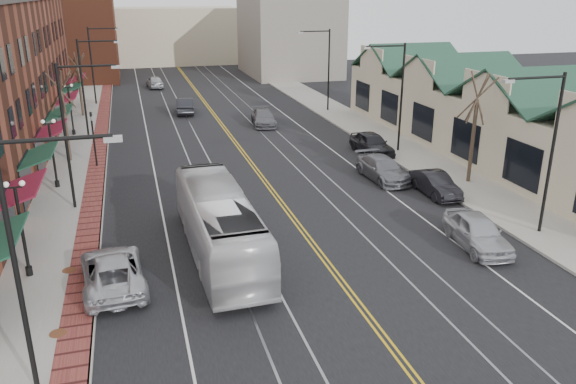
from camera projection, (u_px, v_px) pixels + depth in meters
ground at (381, 334)px, 20.23m from camera, size 160.00×160.00×0.00m
sidewalk_left at (71, 187)px, 35.23m from camera, size 4.00×120.00×0.15m
sidewalk_right at (416, 157)px, 41.38m from camera, size 4.00×120.00×0.15m
building_right at (490, 123)px, 42.17m from camera, size 8.00×36.00×4.60m
backdrop_left at (62, 27)px, 77.13m from camera, size 14.00×18.00×14.00m
backdrop_mid at (172, 35)px, 95.65m from camera, size 22.00×14.00×9.00m
backdrop_right at (289, 36)px, 81.05m from camera, size 12.00×16.00×11.00m
streetlight_l_0 at (29, 243)px, 15.69m from camera, size 3.33×0.25×8.00m
streetlight_l_1 at (72, 122)px, 30.18m from camera, size 3.33×0.25×8.00m
streetlight_l_2 at (88, 79)px, 44.66m from camera, size 3.33×0.25×8.00m
streetlight_l_3 at (95, 57)px, 59.15m from camera, size 3.33×0.25×8.00m
streetlight_r_0 at (546, 138)px, 26.79m from camera, size 3.33×0.25×8.00m
streetlight_r_1 at (397, 87)px, 41.27m from camera, size 3.33×0.25×8.00m
streetlight_r_2 at (325, 62)px, 55.76m from camera, size 3.33×0.25×8.00m
lamppost_l_1 at (22, 231)px, 23.44m from camera, size 0.84×0.28×4.27m
lamppost_l_2 at (53, 155)px, 34.31m from camera, size 0.84×0.28×4.27m
lamppost_l_3 at (71, 111)px, 46.98m from camera, size 0.84×0.28×4.27m
tree_left_near at (64, 114)px, 39.37m from camera, size 1.78×1.37×6.48m
tree_left_far at (79, 83)px, 53.94m from camera, size 1.66×1.28×6.02m
tree_right_mid at (474, 126)px, 34.84m from camera, size 1.90×1.46×6.93m
manhole_mid at (58, 333)px, 20.02m from camera, size 0.60×0.60×0.02m
manhole_far at (69, 270)px, 24.55m from camera, size 0.60×0.60×0.02m
traffic_signal at (93, 135)px, 38.44m from camera, size 0.18×0.15×3.80m
transit_bus at (219, 224)px, 25.78m from camera, size 2.89×11.31×3.13m
parked_suv at (113, 271)px, 23.24m from camera, size 2.87×5.48×1.47m
parked_car_a at (477, 232)px, 26.88m from camera, size 2.43×4.87×1.59m
parked_car_b at (435, 184)px, 33.79m from camera, size 1.50×4.23×1.39m
parked_car_c at (383, 169)px, 36.57m from camera, size 2.29×5.15×1.47m
parked_car_d at (372, 144)px, 42.25m from camera, size 2.16×4.90×1.64m
distant_car_left at (185, 106)px, 56.39m from camera, size 2.09×4.87×1.56m
distant_car_right at (264, 118)px, 51.41m from camera, size 2.55×5.08×1.42m
distant_car_far at (155, 82)px, 71.02m from camera, size 2.23×4.65×1.53m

